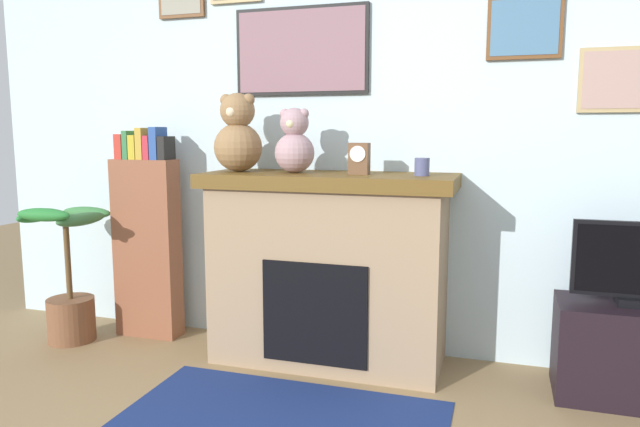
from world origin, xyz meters
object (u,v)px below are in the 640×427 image
object	(u,v)px
fireplace	(328,268)
potted_plant	(69,286)
mantel_clock	(359,159)
bookshelf	(147,240)
teddy_bear_tan	(238,136)
tv_stand	(634,353)
teddy_bear_grey	(294,144)
candle_jar	(422,167)

from	to	relation	value
fireplace	potted_plant	world-z (taller)	fireplace
fireplace	mantel_clock	xyz separation A→B (m)	(0.18, -0.02, 0.63)
bookshelf	teddy_bear_tan	distance (m)	0.97
tv_stand	teddy_bear_grey	distance (m)	2.07
fireplace	mantel_clock	bearing A→B (deg)	-5.97
candle_jar	teddy_bear_tan	size ratio (longest dim) A/B	0.21
tv_stand	teddy_bear_grey	xyz separation A→B (m)	(-1.80, 0.02, 1.02)
potted_plant	fireplace	bearing A→B (deg)	6.33
tv_stand	candle_jar	xyz separation A→B (m)	(-1.08, 0.02, 0.91)
mantel_clock	teddy_bear_grey	distance (m)	0.39
mantel_clock	teddy_bear_tan	distance (m)	0.74
candle_jar	teddy_bear_grey	size ratio (longest dim) A/B	0.26
candle_jar	mantel_clock	size ratio (longest dim) A/B	0.55
bookshelf	tv_stand	xyz separation A→B (m)	(2.85, -0.10, -0.39)
potted_plant	teddy_bear_grey	bearing A→B (deg)	6.47
tv_stand	mantel_clock	xyz separation A→B (m)	(-1.42, 0.02, 0.95)
bookshelf	teddy_bear_grey	world-z (taller)	teddy_bear_grey
fireplace	bookshelf	size ratio (longest dim) A/B	1.05
candle_jar	teddy_bear_grey	bearing A→B (deg)	-179.96
potted_plant	mantel_clock	world-z (taller)	mantel_clock
bookshelf	teddy_bear_grey	xyz separation A→B (m)	(1.05, -0.08, 0.63)
fireplace	mantel_clock	world-z (taller)	mantel_clock
potted_plant	mantel_clock	distance (m)	2.04
tv_stand	teddy_bear_tan	size ratio (longest dim) A/B	1.63
fireplace	teddy_bear_grey	world-z (taller)	teddy_bear_grey
fireplace	teddy_bear_grey	distance (m)	0.74
mantel_clock	teddy_bear_grey	world-z (taller)	teddy_bear_grey
fireplace	potted_plant	distance (m)	1.70
tv_stand	candle_jar	world-z (taller)	candle_jar
fireplace	tv_stand	size ratio (longest dim) A/B	1.93
mantel_clock	teddy_bear_grey	size ratio (longest dim) A/B	0.47
fireplace	teddy_bear_tan	distance (m)	0.93
bookshelf	potted_plant	size ratio (longest dim) A/B	1.54
potted_plant	candle_jar	xyz separation A→B (m)	(2.20, 0.17, 0.79)
mantel_clock	teddy_bear_tan	world-z (taller)	teddy_bear_tan
fireplace	bookshelf	distance (m)	1.26
fireplace	teddy_bear_tan	world-z (taller)	teddy_bear_tan
teddy_bear_tan	teddy_bear_grey	size ratio (longest dim) A/B	1.24
teddy_bear_grey	fireplace	bearing A→B (deg)	5.26
candle_jar	teddy_bear_tan	xyz separation A→B (m)	(-1.07, -0.00, 0.16)
candle_jar	bookshelf	bearing A→B (deg)	177.30
potted_plant	mantel_clock	bearing A→B (deg)	5.13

